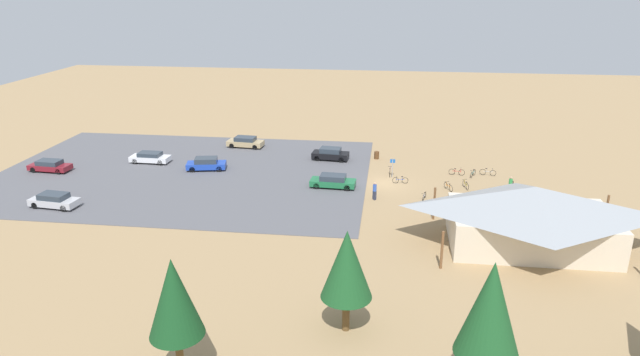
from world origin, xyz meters
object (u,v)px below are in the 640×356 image
(bicycle_orange_front_row, at_px, (448,187))
(bicycle_teal_yard_left, at_px, (473,173))
(bicycle_white_near_porch, at_px, (424,196))
(bicycle_yellow_lone_east, at_px, (466,185))
(car_black_back_corner, at_px, (330,154))
(bike_pavilion, at_px, (532,214))
(trash_bin, at_px, (377,155))
(car_white_far_end, at_px, (150,157))
(pine_west, at_px, (490,309))
(car_green_second_row, at_px, (333,181))
(lot_sign, at_px, (393,165))
(car_silver_mid_lot, at_px, (54,200))
(car_blue_end_stall, at_px, (206,164))
(visitor_near_lot, at_px, (375,191))
(bicycle_purple_by_bin, at_px, (390,172))
(bicycle_red_edge_south, at_px, (457,172))
(visitor_crossing_yard, at_px, (510,185))
(pine_midwest, at_px, (174,298))
(car_tan_inner_stall, at_px, (245,142))
(car_maroon_front_row, at_px, (50,166))
(bicycle_black_edge_north, at_px, (512,186))
(pine_far_west, at_px, (347,265))
(bicycle_blue_back_row, at_px, (400,180))
(bicycle_silver_lone_west, at_px, (488,172))

(bicycle_orange_front_row, distance_m, bicycle_teal_yard_left, 5.55)
(bicycle_white_near_porch, relative_size, bicycle_yellow_lone_east, 0.99)
(car_black_back_corner, bearing_deg, bike_pavilion, 131.11)
(bike_pavilion, relative_size, trash_bin, 16.70)
(car_white_far_end, bearing_deg, bicycle_orange_front_row, 171.94)
(pine_west, distance_m, car_green_second_row, 32.76)
(lot_sign, bearing_deg, bicycle_teal_yard_left, -170.75)
(car_silver_mid_lot, bearing_deg, lot_sign, -158.01)
(car_blue_end_stall, height_order, visitor_near_lot, visitor_near_lot)
(car_silver_mid_lot, distance_m, car_white_far_end, 14.84)
(bike_pavilion, bearing_deg, bicycle_purple_by_bin, -55.35)
(bicycle_red_edge_south, bearing_deg, visitor_crossing_yard, 132.05)
(bicycle_yellow_lone_east, distance_m, bicycle_teal_yard_left, 4.09)
(bicycle_orange_front_row, bearing_deg, bicycle_yellow_lone_east, -158.19)
(bicycle_purple_by_bin, bearing_deg, pine_midwest, 73.07)
(trash_bin, bearing_deg, bicycle_orange_front_row, 127.75)
(bicycle_yellow_lone_east, xyz_separation_m, car_green_second_row, (13.69, 1.55, 0.35))
(bicycle_white_near_porch, height_order, car_tan_inner_stall, car_tan_inner_stall)
(car_silver_mid_lot, relative_size, car_maroon_front_row, 1.01)
(car_silver_mid_lot, distance_m, visitor_near_lot, 30.65)
(car_black_back_corner, relative_size, car_green_second_row, 0.93)
(bicycle_black_edge_north, bearing_deg, pine_west, 76.84)
(bike_pavilion, xyz_separation_m, bicycle_purple_by_bin, (11.37, -16.46, -2.50))
(bicycle_yellow_lone_east, bearing_deg, bicycle_white_near_porch, 40.41)
(bicycle_yellow_lone_east, relative_size, car_black_back_corner, 0.36)
(bicycle_yellow_lone_east, bearing_deg, bicycle_orange_front_row, 21.81)
(car_blue_end_stall, xyz_separation_m, car_silver_mid_lot, (10.76, 12.74, -0.02))
(bike_pavilion, relative_size, bicycle_red_edge_south, 8.67)
(bicycle_purple_by_bin, distance_m, car_black_back_corner, 8.62)
(bicycle_black_edge_north, bearing_deg, car_maroon_front_row, 0.88)
(pine_far_west, height_order, bicycle_yellow_lone_east, pine_far_west)
(lot_sign, height_order, bicycle_purple_by_bin, lot_sign)
(bicycle_purple_by_bin, xyz_separation_m, bicycle_teal_yard_left, (-9.08, -0.72, -0.02))
(bicycle_red_edge_south, bearing_deg, car_black_back_corner, -14.47)
(car_tan_inner_stall, bearing_deg, pine_far_west, 112.80)
(bicycle_purple_by_bin, relative_size, car_white_far_end, 0.39)
(car_green_second_row, distance_m, car_maroon_front_row, 32.23)
(trash_bin, bearing_deg, lot_sign, 105.90)
(bicycle_blue_back_row, xyz_separation_m, bicycle_teal_yard_left, (-7.94, -3.22, 0.01))
(bike_pavilion, height_order, pine_west, pine_west)
(bicycle_white_near_porch, bearing_deg, bicycle_purple_by_bin, -63.52)
(bicycle_red_edge_south, distance_m, car_maroon_front_row, 45.64)
(bike_pavilion, relative_size, bicycle_silver_lone_west, 8.63)
(trash_bin, height_order, bicycle_orange_front_row, trash_bin)
(bicycle_purple_by_bin, bearing_deg, bicycle_yellow_lone_east, 157.88)
(car_green_second_row, xyz_separation_m, car_tan_inner_stall, (12.80, -13.54, 0.01))
(car_black_back_corner, bearing_deg, bicycle_black_edge_north, 159.04)
(bicycle_orange_front_row, bearing_deg, visitor_near_lot, 26.29)
(pine_west, height_order, visitor_crossing_yard, pine_west)
(bicycle_red_edge_south, relative_size, car_blue_end_stall, 0.37)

